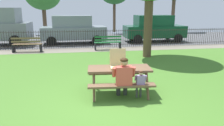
% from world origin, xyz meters
% --- Properties ---
extents(ground, '(28.00, 12.45, 0.02)m').
position_xyz_m(ground, '(0.00, 2.23, -0.01)').
color(ground, '#497A2B').
extents(cobblestone_walkway, '(28.00, 1.40, 0.01)m').
position_xyz_m(cobblestone_walkway, '(0.00, 7.75, -0.00)').
color(cobblestone_walkway, gray).
extents(street_asphalt, '(28.00, 7.38, 0.01)m').
position_xyz_m(street_asphalt, '(0.00, 12.14, -0.01)').
color(street_asphalt, '#515154').
extents(picnic_table_foreground, '(1.90, 1.61, 0.79)m').
position_xyz_m(picnic_table_foreground, '(0.41, 0.79, 0.60)').
color(picnic_table_foreground, brown).
rests_on(picnic_table_foreground, ground).
extents(pizza_box_open, '(0.50, 0.52, 0.53)m').
position_xyz_m(pizza_box_open, '(0.38, 0.79, 0.87)').
color(pizza_box_open, tan).
rests_on(pizza_box_open, picnic_table_foreground).
extents(adult_at_table, '(0.62, 0.61, 1.19)m').
position_xyz_m(adult_at_table, '(0.43, 0.28, 0.66)').
color(adult_at_table, '#2F2F2F').
rests_on(adult_at_table, ground).
extents(child_at_table, '(0.33, 0.32, 0.83)m').
position_xyz_m(child_at_table, '(0.88, 0.22, 0.51)').
color(child_at_table, '#494949').
rests_on(child_at_table, ground).
extents(iron_fence_streetside, '(23.21, 0.03, 1.13)m').
position_xyz_m(iron_fence_streetside, '(-0.00, 8.45, 0.57)').
color(iron_fence_streetside, '#2D2823').
rests_on(iron_fence_streetside, ground).
extents(park_bench_left, '(1.62, 0.56, 0.85)m').
position_xyz_m(park_bench_left, '(-3.62, 7.62, 0.42)').
color(park_bench_left, brown).
rests_on(park_bench_left, ground).
extents(park_bench_center, '(1.62, 0.55, 0.85)m').
position_xyz_m(park_bench_center, '(1.01, 7.62, 0.42)').
color(park_bench_center, '#216836').
rests_on(park_bench_center, ground).
extents(parked_car_left, '(4.48, 2.09, 1.94)m').
position_xyz_m(parked_car_left, '(-1.05, 10.35, 1.01)').
color(parked_car_left, gray).
rests_on(parked_car_left, ground).
extents(parked_car_center, '(4.43, 1.96, 1.94)m').
position_xyz_m(parked_car_center, '(4.82, 10.35, 1.01)').
color(parked_car_center, '#10462A').
rests_on(parked_car_center, ground).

